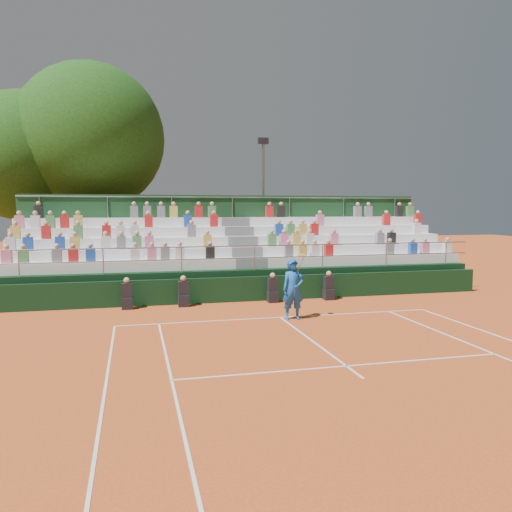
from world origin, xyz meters
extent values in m
plane|color=#C65221|center=(0.00, 0.00, 0.00)|extent=(90.00, 90.00, 0.00)
cube|color=white|center=(0.00, 0.00, 0.01)|extent=(11.00, 0.06, 0.01)
cube|color=white|center=(0.00, -3.20, 0.01)|extent=(0.06, 6.40, 0.01)
cube|color=white|center=(0.00, -5.49, 0.01)|extent=(8.22, 0.06, 0.01)
cube|color=black|center=(0.00, 3.20, 0.50)|extent=(20.00, 0.15, 1.00)
cube|color=black|center=(-5.13, 2.75, 0.22)|extent=(0.40, 0.40, 0.44)
cube|color=black|center=(-5.13, 2.75, 0.70)|extent=(0.38, 0.25, 0.55)
sphere|color=tan|center=(-5.13, 2.75, 1.08)|extent=(0.22, 0.22, 0.22)
cube|color=black|center=(-3.04, 2.75, 0.22)|extent=(0.40, 0.40, 0.44)
cube|color=black|center=(-3.04, 2.75, 0.70)|extent=(0.38, 0.25, 0.55)
sphere|color=tan|center=(-3.04, 2.75, 1.08)|extent=(0.22, 0.22, 0.22)
cube|color=black|center=(0.50, 2.75, 0.22)|extent=(0.40, 0.40, 0.44)
cube|color=black|center=(0.50, 2.75, 0.70)|extent=(0.38, 0.25, 0.55)
sphere|color=tan|center=(0.50, 2.75, 1.08)|extent=(0.22, 0.22, 0.22)
cube|color=black|center=(2.89, 2.75, 0.22)|extent=(0.40, 0.40, 0.44)
cube|color=black|center=(2.89, 2.75, 0.70)|extent=(0.38, 0.25, 0.55)
sphere|color=tan|center=(2.89, 2.75, 1.08)|extent=(0.22, 0.22, 0.22)
cube|color=black|center=(0.00, 6.30, 0.60)|extent=(20.00, 5.20, 1.20)
cube|color=white|center=(-5.35, 4.62, 1.41)|extent=(9.30, 0.85, 0.42)
cube|color=white|center=(5.35, 4.62, 1.41)|extent=(9.30, 0.85, 0.42)
cube|color=slate|center=(0.00, 4.62, 1.41)|extent=(1.40, 0.85, 0.42)
cube|color=white|center=(-5.35, 5.47, 1.83)|extent=(9.30, 0.85, 0.42)
cube|color=white|center=(5.35, 5.47, 1.83)|extent=(9.30, 0.85, 0.42)
cube|color=slate|center=(0.00, 5.47, 1.83)|extent=(1.40, 0.85, 0.42)
cube|color=white|center=(-5.35, 6.33, 2.25)|extent=(9.30, 0.85, 0.42)
cube|color=white|center=(5.35, 6.33, 2.25)|extent=(9.30, 0.85, 0.42)
cube|color=slate|center=(0.00, 6.33, 2.25)|extent=(1.40, 0.85, 0.42)
cube|color=white|center=(-5.35, 7.17, 2.67)|extent=(9.30, 0.85, 0.42)
cube|color=white|center=(5.35, 7.17, 2.67)|extent=(9.30, 0.85, 0.42)
cube|color=slate|center=(0.00, 7.17, 2.67)|extent=(1.40, 0.85, 0.42)
cube|color=white|center=(-5.35, 8.03, 3.09)|extent=(9.30, 0.85, 0.42)
cube|color=white|center=(5.35, 8.03, 3.09)|extent=(9.30, 0.85, 0.42)
cube|color=slate|center=(0.00, 8.03, 3.09)|extent=(1.40, 0.85, 0.42)
cube|color=#183F1F|center=(0.00, 8.55, 2.20)|extent=(20.00, 0.12, 4.40)
cylinder|color=gray|center=(0.00, 3.75, 2.20)|extent=(20.00, 0.05, 0.05)
cylinder|color=gray|center=(0.00, 8.45, 4.30)|extent=(20.00, 0.05, 0.05)
cube|color=pink|center=(-9.56, 4.47, 1.90)|extent=(0.36, 0.24, 0.56)
cube|color=#4C8C4C|center=(-8.97, 4.47, 1.90)|extent=(0.36, 0.24, 0.56)
cube|color=slate|center=(-7.76, 4.47, 1.90)|extent=(0.36, 0.24, 0.56)
cube|color=red|center=(-7.16, 4.47, 1.90)|extent=(0.36, 0.24, 0.56)
cube|color=#1E4CB2|center=(-6.51, 4.47, 1.90)|extent=(0.36, 0.24, 0.56)
cube|color=silver|center=(-4.80, 4.47, 1.90)|extent=(0.36, 0.24, 0.56)
cube|color=pink|center=(-4.13, 4.47, 1.90)|extent=(0.36, 0.24, 0.56)
cube|color=slate|center=(-3.60, 4.47, 1.90)|extent=(0.36, 0.24, 0.56)
cube|color=silver|center=(-3.00, 4.47, 1.90)|extent=(0.36, 0.24, 0.56)
cube|color=black|center=(-1.74, 4.47, 1.90)|extent=(0.36, 0.24, 0.56)
cube|color=silver|center=(-9.59, 5.32, 2.32)|extent=(0.36, 0.24, 0.56)
cube|color=#1E4CB2|center=(-8.95, 5.32, 2.32)|extent=(0.36, 0.24, 0.56)
cube|color=#1E4CB2|center=(-7.75, 5.32, 2.32)|extent=(0.36, 0.24, 0.56)
cube|color=gold|center=(-7.18, 5.32, 2.32)|extent=(0.36, 0.24, 0.56)
cube|color=silver|center=(-5.97, 5.32, 2.32)|extent=(0.36, 0.24, 0.56)
cube|color=slate|center=(-5.34, 5.32, 2.32)|extent=(0.36, 0.24, 0.56)
cube|color=#4C8C4C|center=(-4.71, 5.32, 2.32)|extent=(0.36, 0.24, 0.56)
cube|color=pink|center=(-4.20, 5.32, 2.32)|extent=(0.36, 0.24, 0.56)
cube|color=gold|center=(-1.74, 5.32, 2.32)|extent=(0.36, 0.24, 0.56)
cube|color=gold|center=(-9.58, 6.17, 2.74)|extent=(0.36, 0.24, 0.56)
cube|color=red|center=(-8.39, 6.17, 2.74)|extent=(0.36, 0.24, 0.56)
cube|color=#4C8C4C|center=(-7.12, 6.17, 2.74)|extent=(0.36, 0.24, 0.56)
cube|color=red|center=(-5.97, 6.17, 2.74)|extent=(0.36, 0.24, 0.56)
cube|color=silver|center=(-5.38, 6.17, 2.74)|extent=(0.36, 0.24, 0.56)
cube|color=silver|center=(-4.78, 6.17, 2.74)|extent=(0.36, 0.24, 0.56)
cube|color=slate|center=(-2.31, 6.17, 2.74)|extent=(0.36, 0.24, 0.56)
cube|color=pink|center=(-9.58, 7.02, 3.16)|extent=(0.36, 0.24, 0.56)
cube|color=silver|center=(-8.94, 7.02, 3.16)|extent=(0.36, 0.24, 0.56)
cube|color=#4C8C4C|center=(-8.33, 7.02, 3.16)|extent=(0.36, 0.24, 0.56)
cube|color=red|center=(-7.76, 7.02, 3.16)|extent=(0.36, 0.24, 0.56)
cube|color=gold|center=(-7.19, 7.02, 3.16)|extent=(0.36, 0.24, 0.56)
cube|color=red|center=(-4.16, 7.02, 3.16)|extent=(0.36, 0.24, 0.56)
cube|color=#1E4CB2|center=(-2.38, 7.02, 3.16)|extent=(0.36, 0.24, 0.56)
cube|color=red|center=(-1.16, 7.02, 3.16)|extent=(0.36, 0.24, 0.56)
cube|color=black|center=(-8.94, 7.88, 3.58)|extent=(0.36, 0.24, 0.56)
cube|color=slate|center=(-4.79, 7.88, 3.58)|extent=(0.36, 0.24, 0.56)
cube|color=slate|center=(-4.19, 7.88, 3.58)|extent=(0.36, 0.24, 0.56)
cube|color=slate|center=(-3.55, 7.88, 3.58)|extent=(0.36, 0.24, 0.56)
cube|color=gold|center=(-2.96, 7.88, 3.58)|extent=(0.36, 0.24, 0.56)
cube|color=red|center=(-1.77, 7.88, 3.58)|extent=(0.36, 0.24, 0.56)
cube|color=#4C8C4C|center=(-1.12, 7.88, 3.58)|extent=(0.36, 0.24, 0.56)
cube|color=slate|center=(1.70, 4.47, 1.90)|extent=(0.36, 0.24, 0.56)
cube|color=gold|center=(2.34, 4.47, 1.90)|extent=(0.36, 0.24, 0.56)
cube|color=silver|center=(2.91, 4.47, 1.90)|extent=(0.36, 0.24, 0.56)
cube|color=red|center=(3.57, 4.47, 1.90)|extent=(0.36, 0.24, 0.56)
cube|color=slate|center=(6.55, 4.47, 1.90)|extent=(0.36, 0.24, 0.56)
cube|color=#1E4CB2|center=(7.74, 4.47, 1.90)|extent=(0.36, 0.24, 0.56)
cube|color=pink|center=(8.37, 4.47, 1.90)|extent=(0.36, 0.24, 0.56)
cube|color=silver|center=(9.56, 4.47, 1.90)|extent=(0.36, 0.24, 0.56)
cube|color=#4C8C4C|center=(1.19, 5.32, 2.32)|extent=(0.36, 0.24, 0.56)
cube|color=pink|center=(1.75, 5.32, 2.32)|extent=(0.36, 0.24, 0.56)
cube|color=gold|center=(2.34, 5.32, 2.32)|extent=(0.36, 0.24, 0.56)
cube|color=silver|center=(2.97, 5.32, 2.32)|extent=(0.36, 0.24, 0.56)
cube|color=pink|center=(4.17, 5.32, 2.32)|extent=(0.36, 0.24, 0.56)
cube|color=slate|center=(6.50, 5.32, 2.32)|extent=(0.36, 0.24, 0.56)
cube|color=black|center=(7.11, 5.32, 2.32)|extent=(0.36, 0.24, 0.56)
cube|color=#1E4CB2|center=(1.77, 6.17, 2.74)|extent=(0.36, 0.24, 0.56)
cube|color=#4C8C4C|center=(2.33, 6.17, 2.74)|extent=(0.36, 0.24, 0.56)
cube|color=gold|center=(2.93, 6.17, 2.74)|extent=(0.36, 0.24, 0.56)
cube|color=red|center=(3.52, 6.17, 2.74)|extent=(0.36, 0.24, 0.56)
cube|color=silver|center=(8.95, 6.17, 2.74)|extent=(0.36, 0.24, 0.56)
cube|color=pink|center=(4.12, 7.02, 3.16)|extent=(0.36, 0.24, 0.56)
cube|color=red|center=(7.73, 7.02, 3.16)|extent=(0.36, 0.24, 0.56)
cube|color=red|center=(9.54, 7.02, 3.16)|extent=(0.36, 0.24, 0.56)
cube|color=red|center=(1.77, 7.88, 3.58)|extent=(0.36, 0.24, 0.56)
cube|color=black|center=(2.38, 7.88, 3.58)|extent=(0.36, 0.24, 0.56)
cube|color=slate|center=(6.53, 7.88, 3.58)|extent=(0.36, 0.24, 0.56)
cube|color=slate|center=(7.15, 7.88, 3.58)|extent=(0.36, 0.24, 0.56)
cube|color=black|center=(8.94, 7.88, 3.58)|extent=(0.36, 0.24, 0.56)
cube|color=#4C8C4C|center=(9.58, 7.88, 3.58)|extent=(0.36, 0.24, 0.56)
imported|color=#1650AC|center=(0.34, -0.37, 1.02)|extent=(0.77, 0.53, 2.04)
cylinder|color=gray|center=(0.59, -0.37, 1.85)|extent=(0.26, 0.03, 0.51)
cylinder|color=#E5D866|center=(0.74, -0.37, 2.15)|extent=(0.26, 0.28, 0.14)
cylinder|color=#362213|center=(-10.36, 12.82, 1.87)|extent=(0.50, 0.50, 3.75)
sphere|color=#163B10|center=(-10.36, 12.82, 6.49)|extent=(6.86, 6.86, 6.86)
cylinder|color=#362213|center=(-6.98, 12.35, 2.18)|extent=(0.50, 0.50, 4.37)
sphere|color=#163B10|center=(-6.98, 12.35, 7.51)|extent=(7.86, 7.86, 7.86)
cylinder|color=gray|center=(2.56, 12.18, 3.73)|extent=(0.16, 0.16, 7.46)
cube|color=black|center=(2.56, 12.18, 7.63)|extent=(0.60, 0.25, 0.35)
camera|label=1|loc=(-4.85, -16.17, 3.73)|focal=35.00mm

